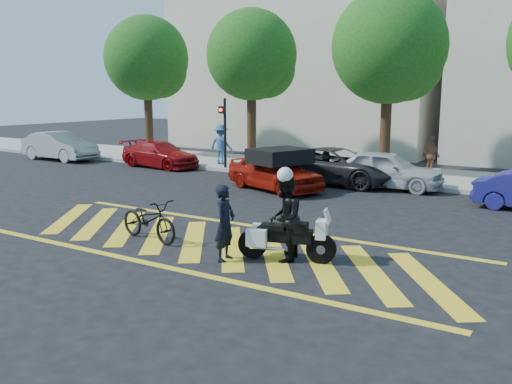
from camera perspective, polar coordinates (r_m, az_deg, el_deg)
The scene contains 19 objects.
ground at distance 12.65m, azimuth -4.44°, elevation -5.44°, with size 90.00×90.00×0.00m, color black.
sidewalk at distance 23.21m, azimuth 13.26°, elevation 1.81°, with size 60.00×5.00×0.15m, color #9E998E.
crosswalk at distance 12.67m, azimuth -4.58°, elevation -5.39°, with size 12.33×4.00×0.01m.
building_left at distance 34.38m, azimuth 5.54°, elevation 13.00°, with size 16.00×8.00×10.00m, color beige.
tree_far_left at distance 29.72m, azimuth -11.16°, elevation 13.35°, with size 4.40×4.40×7.41m.
tree_left at distance 25.78m, azimuth -0.15°, elevation 13.89°, with size 4.20×4.20×7.26m.
tree_center at distance 23.04m, azimuth 14.17°, elevation 14.25°, with size 4.60×4.60×7.56m.
signal_pole at distance 23.91m, azimuth -3.37°, elevation 6.77°, with size 0.28×0.43×3.20m.
officer_bike at distance 11.21m, azimuth -3.29°, elevation -3.28°, with size 0.58×0.38×1.60m, color black.
bicycle at distance 13.03m, azimuth -11.22°, elevation -2.86°, with size 0.66×1.90×1.00m, color black.
police_motorcycle at distance 11.26m, azimuth 3.06°, elevation -4.79°, with size 2.03×0.95×0.91m.
officer_moto at distance 11.18m, azimuth 3.03°, elevation -2.75°, with size 0.88×0.69×1.81m, color black.
red_convertible at distance 19.31m, azimuth 1.98°, elevation 2.22°, with size 1.62×4.03×1.37m, color #8F1106.
parked_far_left at distance 29.70m, azimuth -19.97°, elevation 4.57°, with size 1.53×4.40×1.45m, color gray.
parked_left at distance 25.64m, azimuth -10.06°, elevation 3.92°, with size 1.69×4.16×1.21m, color maroon.
parked_mid_left at distance 20.84m, azimuth 8.53°, elevation 2.72°, with size 2.28×4.94×1.37m, color black.
parked_mid_right at distance 20.18m, azimuth 13.52°, elevation 2.31°, with size 1.64×4.08×1.39m, color #B8B8BD.
pedestrian_left at distance 25.21m, azimuth -3.68°, elevation 5.03°, with size 1.19×0.69×1.84m, color #365D94.
pedestrian_right at distance 22.95m, azimuth 17.98°, elevation 3.67°, with size 0.93×0.39×1.58m, color brown.
Camera 1 is at (7.19, -9.81, 3.46)m, focal length 38.00 mm.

